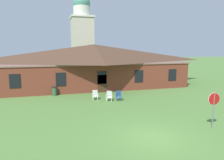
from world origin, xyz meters
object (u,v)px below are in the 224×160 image
(lawn_chair_left_end, at_px, (119,95))
(trash_bin, at_px, (54,91))
(lawn_chair_near_door, at_px, (109,96))
(stop_sign, at_px, (214,103))
(lawn_chair_by_porch, at_px, (95,95))

(lawn_chair_left_end, distance_m, trash_bin, 7.32)
(lawn_chair_near_door, height_order, lawn_chair_left_end, same)
(lawn_chair_near_door, height_order, trash_bin, trash_bin)
(stop_sign, distance_m, lawn_chair_left_end, 9.50)
(stop_sign, distance_m, trash_bin, 16.02)
(trash_bin, bearing_deg, stop_sign, -52.18)
(lawn_chair_left_end, bearing_deg, stop_sign, -67.44)
(lawn_chair_by_porch, xyz_separation_m, trash_bin, (-3.98, 2.95, -0.00))
(lawn_chair_by_porch, relative_size, trash_bin, 0.98)
(stop_sign, xyz_separation_m, trash_bin, (-9.80, 12.62, -1.20))
(stop_sign, xyz_separation_m, lawn_chair_by_porch, (-5.82, 9.67, -1.19))
(lawn_chair_near_door, xyz_separation_m, lawn_chair_left_end, (0.94, -0.12, 0.00))
(stop_sign, height_order, lawn_chair_left_end, stop_sign)
(stop_sign, bearing_deg, lawn_chair_near_door, 117.34)
(lawn_chair_by_porch, relative_size, lawn_chair_near_door, 1.00)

